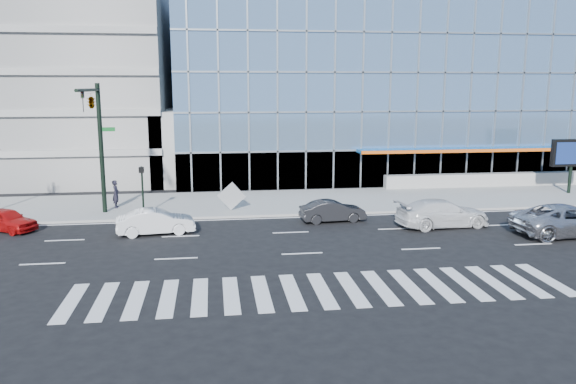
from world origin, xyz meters
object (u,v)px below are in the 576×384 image
silver_suv (569,220)px  white_sedan (156,222)px  white_suv (442,213)px  traffic_signal (94,117)px  dark_sedan (333,211)px  marquee_sign (572,154)px  pedestrian (116,194)px  tilted_panel (231,196)px  ped_signal_post (142,183)px  red_sedan (6,220)px

silver_suv → white_sedan: bearing=79.0°
silver_suv → white_suv: silver_suv is taller
traffic_signal → dark_sedan: (13.83, -2.38, -5.53)m
traffic_signal → dark_sedan: size_ratio=2.06×
white_sedan → white_suv: bearing=-99.5°
silver_suv → marquee_sign: bearing=-36.8°
dark_sedan → pedestrian: pedestrian is taller
white_sedan → tilted_panel: tilted_panel is taller
white_suv → dark_sedan: (-6.00, 2.03, -0.15)m
traffic_signal → silver_suv: (25.83, -7.15, -5.33)m
white_sedan → dark_sedan: (10.18, 1.52, -0.05)m
silver_suv → ped_signal_post: bearing=69.5°
traffic_signal → white_suv: 21.01m
silver_suv → white_suv: bearing=62.8°
marquee_sign → red_sedan: size_ratio=1.07×
dark_sedan → tilted_panel: (-5.88, 3.25, 0.43)m
red_sedan → white_sedan: bearing=-71.0°
silver_suv → pedestrian: pedestrian is taller
traffic_signal → ped_signal_post: (2.50, 0.37, -4.02)m
marquee_sign → tilted_panel: size_ratio=3.08×
red_sedan → tilted_panel: 13.00m
ped_signal_post → tilted_panel: 5.58m
traffic_signal → white_suv: size_ratio=1.48×
marquee_sign → red_sedan: (-37.70, -5.52, -2.43)m
silver_suv → dark_sedan: bearing=65.7°
red_sedan → silver_suv: bearing=-68.3°
marquee_sign → silver_suv: (-7.17, -10.57, -2.23)m
white_sedan → dark_sedan: size_ratio=1.08×
marquee_sign → white_suv: size_ratio=0.74×
traffic_signal → ped_signal_post: bearing=8.5°
silver_suv → white_suv: (-6.00, 2.74, -0.05)m
traffic_signal → pedestrian: bearing=78.7°
dark_sedan → red_sedan: same height
white_suv → white_sedan: size_ratio=1.29×
dark_sedan → white_suv: bearing=-113.8°
silver_suv → dark_sedan: silver_suv is taller
dark_sedan → red_sedan: 18.54m
ped_signal_post → white_suv: size_ratio=0.55×
marquee_sign → tilted_panel: bearing=-174.2°
white_suv → dark_sedan: size_ratio=1.40×
marquee_sign → white_sedan: 30.34m
marquee_sign → pedestrian: (-32.47, -0.81, -2.01)m
traffic_signal → marquee_sign: 33.32m
silver_suv → dark_sedan: size_ratio=1.56×
dark_sedan → white_sedan: bearing=93.4°
ped_signal_post → silver_suv: 24.55m
white_suv → tilted_panel: 13.01m
ped_signal_post → silver_suv: ped_signal_post is taller
white_sedan → pedestrian: pedestrian is taller
silver_suv → dark_sedan: 12.92m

